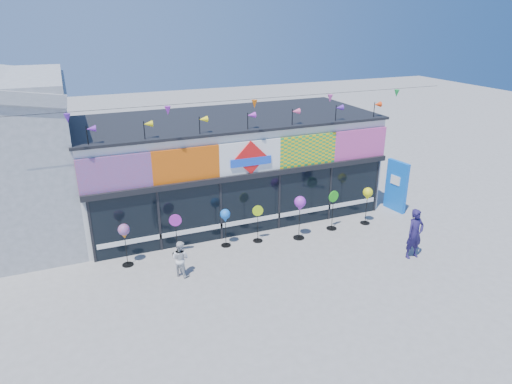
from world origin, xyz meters
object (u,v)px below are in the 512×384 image
spinner_1 (176,234)px  child (180,259)px  spinner_3 (258,223)px  spinner_4 (300,205)px  blue_sign (396,186)px  spinner_6 (368,195)px  spinner_5 (333,209)px  spinner_0 (124,233)px  adult_man (415,234)px  spinner_2 (225,217)px

spinner_1 → child: size_ratio=1.27×
spinner_3 → spinner_4: spinner_4 is taller
blue_sign → spinner_6: blue_sign is taller
blue_sign → spinner_6: (-1.99, -0.70, 0.14)m
spinner_5 → spinner_6: 1.59m
spinner_5 → child: size_ratio=1.31×
blue_sign → spinner_1: 9.71m
blue_sign → spinner_0: bearing=173.7°
blue_sign → spinner_6: size_ratio=1.42×
spinner_1 → child: bearing=-98.4°
spinner_4 → spinner_6: (3.13, 0.14, -0.13)m
spinner_0 → spinner_1: spinner_1 is taller
spinner_3 → spinner_6: 4.70m
blue_sign → spinner_5: 3.59m
spinner_0 → spinner_6: 9.47m
spinner_3 → spinner_0: bearing=179.3°
spinner_0 → spinner_4: bearing=-4.0°
child → spinner_4: bearing=-121.5°
spinner_3 → spinner_5: spinner_5 is taller
spinner_5 → child: spinner_5 is taller
spinner_1 → spinner_3: bearing=-2.6°
adult_man → blue_sign: bearing=58.6°
spinner_2 → spinner_6: bearing=-3.4°
child → spinner_5: bearing=-122.2°
spinner_1 → spinner_4: 4.65m
spinner_1 → spinner_2: size_ratio=1.07×
spinner_0 → spinner_2: bearing=0.8°
spinner_5 → spinner_3: bearing=177.2°
blue_sign → adult_man: (-2.10, -3.66, -0.21)m
spinner_3 → child: spinner_3 is taller
spinner_0 → spinner_6: (9.46, -0.30, 0.02)m
spinner_1 → child: (-0.21, -1.41, -0.21)m
spinner_1 → spinner_6: size_ratio=1.00×
spinner_1 → spinner_6: (7.71, -0.37, 0.42)m
spinner_0 → spinner_1: bearing=2.5°
spinner_3 → spinner_5: bearing=-2.8°
spinner_0 → spinner_6: bearing=-1.8°
spinner_0 → adult_man: bearing=-19.2°
spinner_2 → spinner_5: bearing=-3.5°
spinner_1 → spinner_2: (1.81, -0.03, 0.34)m
blue_sign → adult_man: blue_sign is taller
spinner_3 → spinner_4: 1.70m
blue_sign → spinner_4: bearing=-179.0°
spinner_2 → spinner_5: (4.36, -0.26, -0.31)m
blue_sign → spinner_2: (-7.89, -0.35, 0.06)m
spinner_6 → spinner_5: bearing=176.8°
blue_sign → spinner_3: blue_sign is taller
spinner_3 → spinner_6: spinner_6 is taller
spinner_0 → spinner_3: (4.79, -0.06, -0.46)m
spinner_1 → spinner_4: spinner_4 is taller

